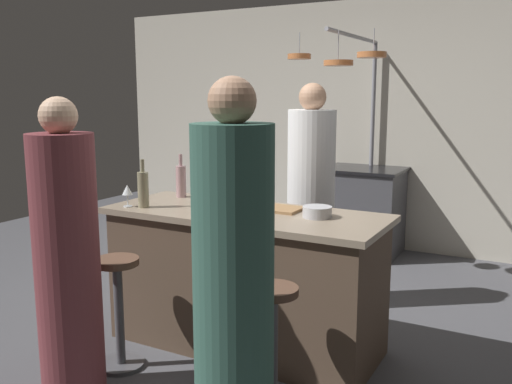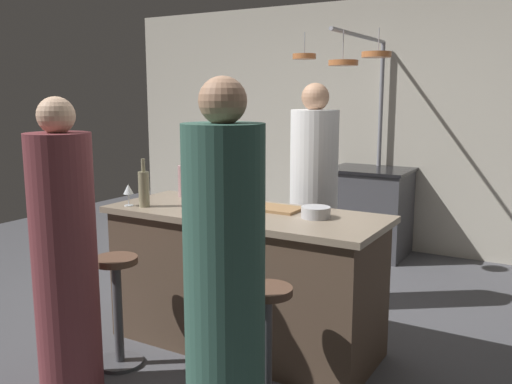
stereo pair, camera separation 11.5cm
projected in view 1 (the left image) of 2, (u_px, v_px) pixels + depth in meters
The scene contains 19 objects.
ground_plane at pixel (245, 344), 3.66m from camera, with size 9.00×9.00×0.00m, color #4C4C51.
back_wall at pixel (377, 126), 5.91m from camera, with size 6.40×0.16×2.60m, color beige.
kitchen_island at pixel (245, 279), 3.59m from camera, with size 1.80×0.72×0.90m.
stove_range at pixel (362, 211), 5.71m from camera, with size 0.80×0.64×0.89m.
chef at pixel (311, 205), 4.25m from camera, with size 0.36×0.36×1.71m.
bar_stool_right at pixel (273, 344), 2.82m from camera, with size 0.28×0.28×0.68m.
guest_right at pixel (233, 287), 2.44m from camera, with size 0.36×0.36×1.71m.
bar_stool_left at pixel (119, 308), 3.30m from camera, with size 0.28×0.28×0.68m.
guest_left at pixel (67, 262), 2.94m from camera, with size 0.34×0.34×1.62m.
overhead_pot_rack at pixel (353, 88), 5.03m from camera, with size 0.87×1.40×2.17m.
cutting_board at pixel (276, 208), 3.55m from camera, with size 0.32×0.22×0.02m, color #997047.
pepper_mill at pixel (226, 201), 3.28m from camera, with size 0.05×0.05×0.21m, color #382319.
wine_bottle_rose at pixel (181, 181), 3.97m from camera, with size 0.07×0.07×0.31m.
wine_bottle_white at pixel (143, 189), 3.60m from camera, with size 0.07×0.07×0.32m.
wine_bottle_green at pixel (201, 187), 3.66m from camera, with size 0.07×0.07×0.32m.
wine_glass_by_chef at pixel (127, 191), 3.63m from camera, with size 0.07×0.07×0.15m.
wine_glass_near_left_guest at pixel (198, 195), 3.48m from camera, with size 0.07×0.07×0.15m.
mixing_bowl_blue at pixel (225, 200), 3.74m from camera, with size 0.18×0.18×0.06m, color #334C6B.
mixing_bowl_steel at pixel (317, 212), 3.33m from camera, with size 0.18×0.18×0.07m, color #B7B7BC.
Camera 1 is at (1.70, -2.98, 1.63)m, focal length 38.90 mm.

